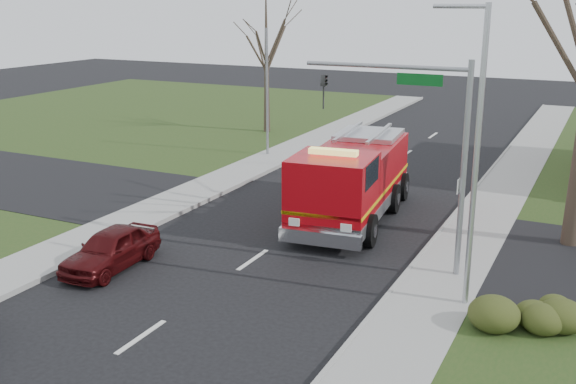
% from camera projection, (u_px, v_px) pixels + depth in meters
% --- Properties ---
extents(ground, '(120.00, 120.00, 0.00)m').
position_uv_depth(ground, '(253.00, 260.00, 22.70)').
color(ground, black).
rests_on(ground, ground).
extents(sidewalk_right, '(2.40, 80.00, 0.15)m').
position_uv_depth(sidewalk_right, '(435.00, 292.00, 20.06)').
color(sidewalk_right, '#9C9B96').
rests_on(sidewalk_right, ground).
extents(sidewalk_left, '(2.40, 80.00, 0.15)m').
position_uv_depth(sidewalk_left, '(108.00, 231.00, 25.30)').
color(sidewalk_left, '#9C9B96').
rests_on(sidewalk_left, ground).
extents(hedge_corner, '(2.80, 2.00, 0.90)m').
position_uv_depth(hedge_corner, '(530.00, 308.00, 17.87)').
color(hedge_corner, '#2B3413').
rests_on(hedge_corner, lawn_right).
extents(bare_tree_left, '(4.50, 4.50, 9.00)m').
position_uv_depth(bare_tree_left, '(266.00, 47.00, 42.66)').
color(bare_tree_left, '#35271F').
rests_on(bare_tree_left, ground).
extents(traffic_signal_mast, '(5.29, 0.18, 6.80)m').
position_uv_depth(traffic_signal_mast, '(424.00, 128.00, 20.50)').
color(traffic_signal_mast, gray).
rests_on(traffic_signal_mast, ground).
extents(streetlight_pole, '(1.48, 0.16, 8.40)m').
position_uv_depth(streetlight_pole, '(475.00, 151.00, 18.00)').
color(streetlight_pole, '#B7BABF').
rests_on(streetlight_pole, ground).
extents(utility_pole_far, '(0.14, 0.14, 7.00)m').
position_uv_depth(utility_pole_far, '(267.00, 94.00, 36.70)').
color(utility_pole_far, gray).
rests_on(utility_pole_far, ground).
extents(fire_engine, '(3.98, 8.74, 3.42)m').
position_uv_depth(fire_engine, '(351.00, 182.00, 26.49)').
color(fire_engine, '#B0080F').
rests_on(fire_engine, ground).
extents(parked_car_maroon, '(1.73, 3.96, 1.33)m').
position_uv_depth(parked_car_maroon, '(111.00, 249.00, 21.87)').
color(parked_car_maroon, '#410A0C').
rests_on(parked_car_maroon, ground).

